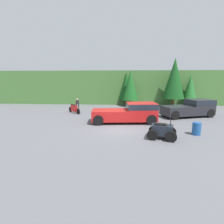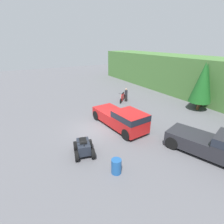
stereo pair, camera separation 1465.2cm
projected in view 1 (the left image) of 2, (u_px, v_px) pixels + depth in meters
name	position (u px, v px, depth m)	size (l,w,h in m)	color
ground_plane	(119.00, 129.00, 13.74)	(80.00, 80.00, 0.00)	#5B5B60
hillside_backdrop	(122.00, 87.00, 28.96)	(44.00, 6.00, 5.11)	#477538
tree_left	(126.00, 86.00, 25.81)	(2.12, 2.12, 4.83)	brown
tree_mid_left	(130.00, 85.00, 24.52)	(2.23, 2.23, 5.07)	brown
tree_mid_right	(174.00, 79.00, 23.87)	(2.93, 2.93, 6.65)	brown
tree_right	(190.00, 88.00, 24.65)	(1.95, 1.95, 4.44)	brown
pickup_truck_red	(130.00, 112.00, 15.53)	(5.82, 2.64, 1.76)	red
pickup_truck_second	(191.00, 108.00, 18.04)	(5.61, 3.56, 1.76)	#232328
dirt_bike	(74.00, 109.00, 19.94)	(1.77, 1.77, 1.20)	black
quad_atv	(162.00, 131.00, 11.35)	(2.06, 1.64, 1.28)	black
rider_person	(78.00, 105.00, 20.16)	(0.48, 0.48, 1.66)	black
steel_barrel	(197.00, 129.00, 12.14)	(0.58, 0.58, 0.88)	#1E5193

